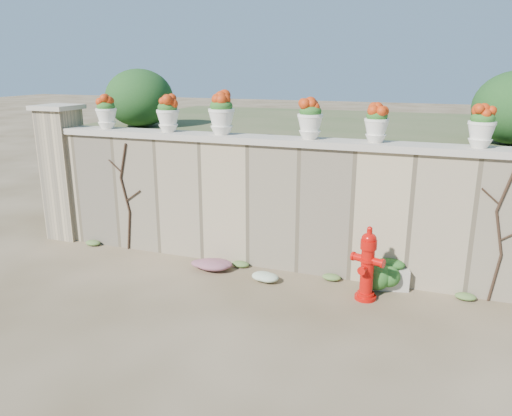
% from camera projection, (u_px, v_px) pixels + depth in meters
% --- Properties ---
extents(ground, '(80.00, 80.00, 0.00)m').
position_uv_depth(ground, '(233.00, 313.00, 6.61)').
color(ground, '#4B3B25').
rests_on(ground, ground).
extents(stone_wall, '(8.00, 0.40, 2.00)m').
position_uv_depth(stone_wall, '(276.00, 206.00, 7.95)').
color(stone_wall, tan).
rests_on(stone_wall, ground).
extents(wall_cap, '(8.10, 0.52, 0.10)m').
position_uv_depth(wall_cap, '(277.00, 141.00, 7.66)').
color(wall_cap, '#B9B09D').
rests_on(wall_cap, stone_wall).
extents(gate_pillar, '(0.72, 0.72, 2.48)m').
position_uv_depth(gate_pillar, '(64.00, 172.00, 9.26)').
color(gate_pillar, tan).
rests_on(gate_pillar, ground).
extents(raised_fill, '(9.00, 6.00, 2.00)m').
position_uv_depth(raised_fill, '(322.00, 169.00, 10.83)').
color(raised_fill, '#384C23').
rests_on(raised_fill, ground).
extents(back_shrub_left, '(1.30, 1.30, 1.10)m').
position_uv_depth(back_shrub_left, '(139.00, 98.00, 9.67)').
color(back_shrub_left, '#143814').
rests_on(back_shrub_left, raised_fill).
extents(vine_left, '(0.60, 0.04, 1.91)m').
position_uv_depth(vine_left, '(126.00, 195.00, 8.65)').
color(vine_left, black).
rests_on(vine_left, ground).
extents(vine_right, '(0.60, 0.04, 1.91)m').
position_uv_depth(vine_right, '(500.00, 234.00, 6.68)').
color(vine_right, black).
rests_on(vine_right, ground).
extents(fire_hydrant, '(0.46, 0.33, 1.06)m').
position_uv_depth(fire_hydrant, '(367.00, 263.00, 6.87)').
color(fire_hydrant, '#BD0C07').
rests_on(fire_hydrant, ground).
extents(planter_box, '(0.60, 0.43, 0.45)m').
position_uv_depth(planter_box, '(389.00, 274.00, 7.33)').
color(planter_box, '#B9B09D').
rests_on(planter_box, ground).
extents(green_shrub, '(0.57, 0.51, 0.54)m').
position_uv_depth(green_shrub, '(384.00, 274.00, 7.18)').
color(green_shrub, '#1E5119').
rests_on(green_shrub, ground).
extents(magenta_clump, '(0.83, 0.56, 0.22)m').
position_uv_depth(magenta_clump, '(208.00, 263.00, 8.00)').
color(magenta_clump, '#B5247A').
rests_on(magenta_clump, ground).
extents(white_flowers, '(0.50, 0.40, 0.18)m').
position_uv_depth(white_flowers, '(265.00, 275.00, 7.58)').
color(white_flowers, white).
rests_on(white_flowers, ground).
extents(urn_pot_0, '(0.36, 0.36, 0.56)m').
position_uv_depth(urn_pot_0, '(106.00, 112.00, 8.60)').
color(urn_pot_0, white).
rests_on(urn_pot_0, wall_cap).
extents(urn_pot_1, '(0.37, 0.37, 0.58)m').
position_uv_depth(urn_pot_1, '(168.00, 114.00, 8.20)').
color(urn_pot_1, white).
rests_on(urn_pot_1, wall_cap).
extents(urn_pot_2, '(0.42, 0.42, 0.65)m').
position_uv_depth(urn_pot_2, '(221.00, 114.00, 7.86)').
color(urn_pot_2, white).
rests_on(urn_pot_2, wall_cap).
extents(urn_pot_3, '(0.38, 0.38, 0.60)m').
position_uv_depth(urn_pot_3, '(310.00, 119.00, 7.39)').
color(urn_pot_3, white).
rests_on(urn_pot_3, wall_cap).
extents(urn_pot_4, '(0.35, 0.35, 0.55)m').
position_uv_depth(urn_pot_4, '(376.00, 123.00, 7.08)').
color(urn_pot_4, white).
rests_on(urn_pot_4, wall_cap).
extents(urn_pot_5, '(0.36, 0.36, 0.57)m').
position_uv_depth(urn_pot_5, '(482.00, 127.00, 6.62)').
color(urn_pot_5, white).
rests_on(urn_pot_5, wall_cap).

